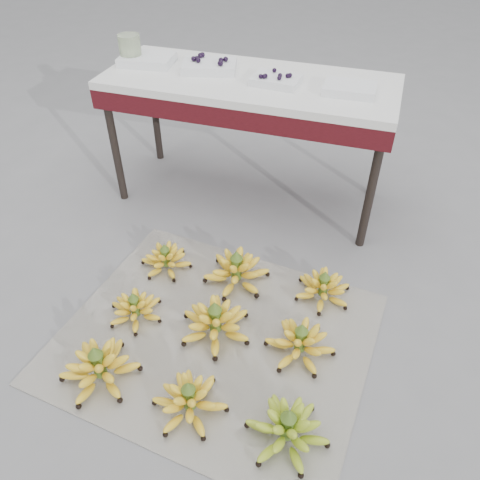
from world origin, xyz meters
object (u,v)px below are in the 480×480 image
(bunch_front_left, at_px, (99,367))
(tray_right, at_px, (276,80))
(bunch_back_right, at_px, (323,288))
(bunch_back_left, at_px, (166,259))
(tray_far_right, at_px, (350,89))
(newspaper_mat, at_px, (215,337))
(vendor_table, at_px, (249,94))
(bunch_front_center, at_px, (190,400))
(tray_far_left, at_px, (147,60))
(bunch_back_center, at_px, (237,271))
(bunch_front_right, at_px, (287,429))
(bunch_mid_right, at_px, (300,343))
(glass_jar, at_px, (130,49))
(bunch_mid_center, at_px, (215,322))
(bunch_mid_left, at_px, (135,309))
(tray_left, at_px, (209,66))

(bunch_front_left, distance_m, tray_right, 1.52)
(bunch_back_right, bearing_deg, tray_right, 98.93)
(bunch_back_left, xyz_separation_m, tray_far_right, (0.69, 0.69, 0.67))
(bunch_front_left, distance_m, tray_far_right, 1.63)
(newspaper_mat, distance_m, vendor_table, 1.24)
(bunch_front_center, xyz_separation_m, tray_far_left, (-0.78, 1.41, 0.67))
(newspaper_mat, relative_size, bunch_back_center, 3.10)
(newspaper_mat, bearing_deg, bunch_front_right, -40.97)
(bunch_front_left, bearing_deg, bunch_back_left, 86.33)
(bunch_mid_right, xyz_separation_m, tray_right, (-0.39, 0.98, 0.66))
(newspaper_mat, distance_m, bunch_back_center, 0.35)
(tray_far_left, bearing_deg, bunch_front_left, -73.79)
(bunch_back_left, height_order, glass_jar, glass_jar)
(bunch_mid_center, relative_size, bunch_back_center, 0.94)
(vendor_table, bearing_deg, bunch_mid_left, -99.95)
(bunch_front_right, distance_m, tray_left, 1.76)
(bunch_back_right, bearing_deg, glass_jar, 126.33)
(bunch_back_center, height_order, tray_far_left, tray_far_left)
(bunch_mid_left, xyz_separation_m, bunch_back_left, (-0.01, 0.33, 0.00))
(tray_left, bearing_deg, tray_far_right, -5.24)
(bunch_front_right, distance_m, bunch_back_right, 0.71)
(newspaper_mat, bearing_deg, bunch_mid_center, 103.44)
(bunch_front_left, height_order, bunch_front_right, bunch_front_left)
(newspaper_mat, distance_m, bunch_mid_center, 0.07)
(bunch_mid_center, bearing_deg, tray_right, 108.83)
(bunch_back_center, xyz_separation_m, bunch_back_right, (0.40, 0.02, -0.01))
(newspaper_mat, relative_size, bunch_mid_right, 4.25)
(tray_far_left, bearing_deg, tray_left, 1.64)
(vendor_table, bearing_deg, bunch_mid_center, -80.19)
(tray_right, bearing_deg, bunch_back_center, -88.47)
(bunch_mid_left, bearing_deg, bunch_back_left, 112.24)
(bunch_mid_right, relative_size, glass_jar, 2.04)
(bunch_front_right, relative_size, vendor_table, 0.22)
(bunch_front_left, distance_m, bunch_mid_left, 0.32)
(bunch_front_right, relative_size, bunch_back_right, 0.96)
(bunch_back_center, height_order, glass_jar, glass_jar)
(bunch_front_right, bearing_deg, glass_jar, 139.43)
(bunch_back_right, distance_m, tray_far_left, 1.50)
(bunch_mid_center, relative_size, vendor_table, 0.26)
(bunch_back_left, xyz_separation_m, vendor_table, (0.19, 0.72, 0.57))
(bunch_front_center, bearing_deg, tray_left, 117.65)
(glass_jar, bearing_deg, bunch_mid_left, -66.02)
(bunch_back_right, relative_size, glass_jar, 2.36)
(newspaper_mat, height_order, bunch_back_right, bunch_back_right)
(bunch_mid_center, bearing_deg, bunch_front_center, -67.59)
(bunch_mid_left, xyz_separation_m, tray_right, (0.33, 1.02, 0.67))
(bunch_mid_left, xyz_separation_m, glass_jar, (-0.47, 1.06, 0.72))
(bunch_mid_center, xyz_separation_m, tray_far_right, (0.32, 1.00, 0.66))
(newspaper_mat, relative_size, bunch_mid_center, 3.28)
(bunch_mid_left, bearing_deg, bunch_front_center, -19.41)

